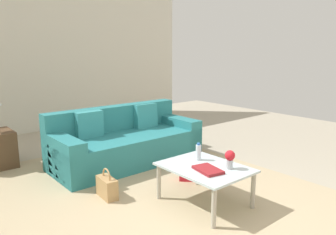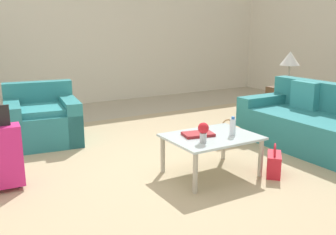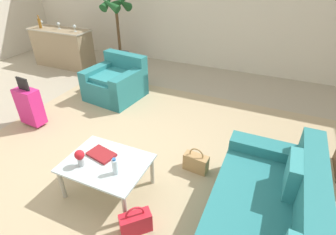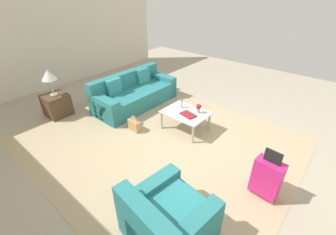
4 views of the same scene
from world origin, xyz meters
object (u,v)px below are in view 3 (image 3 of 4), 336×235
at_px(wine_glass_right_of_centre, 74,27).
at_px(handbag_tan, 196,162).
at_px(handbag_red, 136,223).
at_px(armchair, 117,83).
at_px(wine_glass_leftmost, 41,22).
at_px(coffee_table_book, 101,154).
at_px(coffee_table, 107,166).
at_px(potted_palm, 118,32).
at_px(water_bottle, 115,166).
at_px(wine_glass_left_of_centre, 58,24).
at_px(suitcase_magenta, 30,106).
at_px(wine_bottle_amber, 40,23).
at_px(bar_console, 63,47).
at_px(flower_vase, 80,157).

height_order(wine_glass_right_of_centre, handbag_tan, wine_glass_right_of_centre).
height_order(wine_glass_right_of_centre, handbag_red, wine_glass_right_of_centre).
relative_size(armchair, wine_glass_leftmost, 6.78).
distance_m(coffee_table_book, handbag_tan, 1.21).
xyz_separation_m(armchair, coffee_table, (1.29, -2.17, 0.09)).
bearing_deg(handbag_tan, wine_glass_leftmost, 154.24).
bearing_deg(potted_palm, coffee_table, -59.26).
bearing_deg(armchair, handbag_red, -53.60).
distance_m(water_bottle, wine_glass_right_of_centre, 4.51).
bearing_deg(wine_glass_left_of_centre, water_bottle, -41.03).
bearing_deg(suitcase_magenta, armchair, 64.24).
bearing_deg(armchair, coffee_table, -59.19).
bearing_deg(wine_bottle_amber, handbag_tan, -24.99).
distance_m(wine_glass_leftmost, suitcase_magenta, 3.22).
xyz_separation_m(wine_bottle_amber, handbag_red, (4.54, -3.36, -0.91)).
distance_m(coffee_table, water_bottle, 0.27).
distance_m(coffee_table, suitcase_magenta, 2.12).
height_order(coffee_table_book, bar_console, bar_console).
xyz_separation_m(coffee_table, handbag_red, (0.57, -0.36, -0.25)).
distance_m(wine_glass_left_of_centre, handbag_red, 5.43).
distance_m(coffee_table, handbag_tan, 1.15).
bearing_deg(wine_bottle_amber, suitcase_magenta, -49.32).
xyz_separation_m(water_bottle, wine_glass_right_of_centre, (-3.17, 3.17, 0.50)).
distance_m(coffee_table, potted_palm, 4.33).
height_order(flower_vase, wine_bottle_amber, wine_bottle_amber).
bearing_deg(suitcase_magenta, water_bottle, -19.98).
bearing_deg(water_bottle, handbag_red, -35.10).
bearing_deg(wine_glass_left_of_centre, coffee_table_book, -41.96).
xyz_separation_m(suitcase_magenta, potted_palm, (-0.20, 3.00, 0.49)).
relative_size(wine_bottle_amber, handbag_red, 0.84).
height_order(armchair, flower_vase, armchair).
height_order(coffee_table, wine_glass_leftmost, wine_glass_leftmost).
bearing_deg(handbag_tan, handbag_red, -103.45).
distance_m(water_bottle, bar_console, 4.89).
xyz_separation_m(bar_console, wine_glass_right_of_centre, (0.53, -0.03, 0.55)).
xyz_separation_m(water_bottle, flower_vase, (-0.42, -0.05, 0.03)).
xyz_separation_m(water_bottle, handbag_red, (0.37, -0.26, -0.40)).
relative_size(wine_glass_right_of_centre, suitcase_magenta, 0.18).
height_order(armchair, suitcase_magenta, suitcase_magenta).
relative_size(bar_console, wine_bottle_amber, 5.21).
relative_size(wine_bottle_amber, handbag_tan, 0.84).
height_order(wine_glass_leftmost, handbag_tan, wine_glass_leftmost).
height_order(wine_glass_leftmost, wine_glass_right_of_centre, same).
relative_size(handbag_tan, potted_palm, 0.21).
bearing_deg(flower_vase, coffee_table_book, 66.50).
height_order(handbag_tan, handbag_red, same).
bearing_deg(wine_glass_left_of_centre, wine_bottle_amber, -165.08).
bearing_deg(potted_palm, wine_glass_leftmost, -161.92).
xyz_separation_m(coffee_table, coffee_table_book, (-0.12, 0.08, 0.07)).
bearing_deg(wine_bottle_amber, flower_vase, -39.96).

